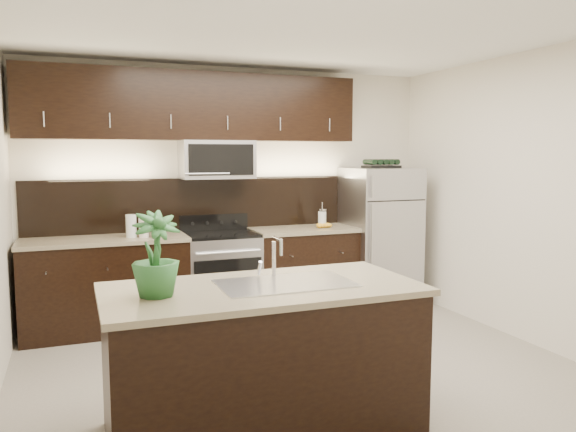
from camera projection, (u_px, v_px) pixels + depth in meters
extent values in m
plane|color=gray|center=(304.00, 372.00, 4.54)|extent=(4.50, 4.50, 0.00)
cube|color=beige|center=(235.00, 191.00, 6.25)|extent=(4.50, 0.02, 2.70)
cube|color=beige|center=(475.00, 245.00, 2.54)|extent=(4.50, 0.02, 2.70)
cube|color=beige|center=(528.00, 198.00, 5.20)|extent=(0.02, 4.00, 2.70)
cube|color=white|center=(305.00, 29.00, 4.24)|extent=(4.50, 4.00, 0.02)
cube|color=black|center=(106.00, 287.00, 5.55)|extent=(1.57, 0.62, 0.90)
cube|color=black|center=(304.00, 271.00, 6.31)|extent=(1.16, 0.62, 0.90)
cube|color=#B2B2B7|center=(221.00, 278.00, 5.97)|extent=(0.76, 0.62, 0.90)
cube|color=black|center=(220.00, 234.00, 5.92)|extent=(0.76, 0.60, 0.03)
cube|color=#B9B28B|center=(104.00, 240.00, 5.50)|extent=(1.59, 0.65, 0.04)
cube|color=#B9B28B|center=(304.00, 229.00, 6.26)|extent=(1.18, 0.65, 0.04)
cube|color=black|center=(195.00, 204.00, 6.08)|extent=(3.49, 0.02, 0.56)
cube|color=#B2B2B7|center=(217.00, 160.00, 5.93)|extent=(0.76, 0.40, 0.40)
cube|color=black|center=(196.00, 107.00, 5.83)|extent=(3.49, 0.33, 0.70)
cube|color=black|center=(263.00, 362.00, 3.55)|extent=(1.90, 0.90, 0.90)
cube|color=#B9B28B|center=(263.00, 289.00, 3.50)|extent=(1.96, 0.96, 0.04)
cube|color=silver|center=(285.00, 283.00, 3.55)|extent=(0.84, 0.50, 0.01)
cylinder|color=silver|center=(274.00, 259.00, 3.73)|extent=(0.03, 0.03, 0.24)
cylinder|color=silver|center=(277.00, 239.00, 3.65)|extent=(0.02, 0.14, 0.02)
cylinder|color=silver|center=(281.00, 248.00, 3.59)|extent=(0.02, 0.02, 0.10)
cube|color=#B2B2B7|center=(380.00, 237.00, 6.55)|extent=(0.77, 0.70, 1.60)
cube|color=black|center=(381.00, 167.00, 6.46)|extent=(0.39, 0.24, 0.03)
cylinder|color=black|center=(370.00, 163.00, 6.40)|extent=(0.07, 0.23, 0.07)
cylinder|color=black|center=(376.00, 163.00, 6.43)|extent=(0.07, 0.23, 0.07)
cylinder|color=black|center=(381.00, 163.00, 6.46)|extent=(0.07, 0.23, 0.07)
cylinder|color=black|center=(387.00, 163.00, 6.49)|extent=(0.07, 0.23, 0.07)
cylinder|color=black|center=(393.00, 162.00, 6.51)|extent=(0.07, 0.23, 0.07)
imported|color=#255E29|center=(156.00, 254.00, 3.22)|extent=(0.33, 0.33, 0.49)
cylinder|color=silver|center=(131.00, 226.00, 5.53)|extent=(0.10, 0.10, 0.23)
cylinder|color=silver|center=(144.00, 228.00, 5.53)|extent=(0.09, 0.09, 0.19)
cylinder|color=silver|center=(156.00, 229.00, 5.54)|extent=(0.09, 0.09, 0.16)
cylinder|color=silver|center=(322.00, 219.00, 6.27)|extent=(0.09, 0.09, 0.18)
cylinder|color=silver|center=(322.00, 210.00, 6.26)|extent=(0.10, 0.10, 0.02)
cylinder|color=silver|center=(322.00, 206.00, 6.26)|extent=(0.01, 0.01, 0.07)
ellipsoid|color=gold|center=(319.00, 225.00, 6.23)|extent=(0.20, 0.16, 0.06)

